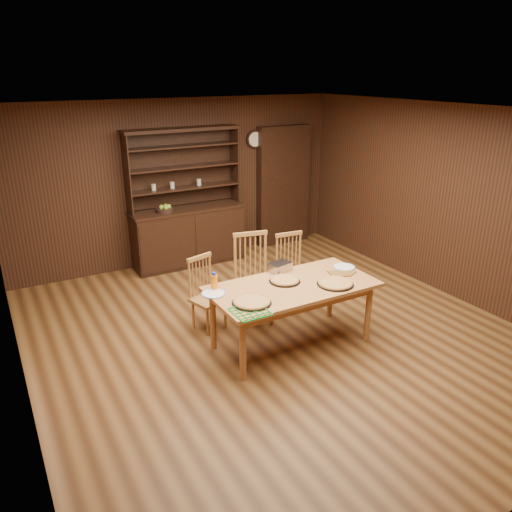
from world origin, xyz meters
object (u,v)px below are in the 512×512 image
china_hutch (188,228)px  chair_right (291,267)px  dining_table (292,292)px  chair_left (205,291)px  chair_center (253,274)px  juice_bottle (214,282)px

china_hutch → chair_right: china_hutch is taller
dining_table → chair_right: size_ratio=1.91×
chair_left → chair_right: size_ratio=0.93×
china_hutch → chair_left: 2.22m
chair_center → chair_right: chair_center is taller
chair_right → juice_bottle: size_ratio=4.86×
chair_left → china_hutch: bearing=56.7°
china_hutch → juice_bottle: bearing=-106.1°
chair_center → juice_bottle: bearing=-134.6°
chair_center → juice_bottle: (-0.75, -0.49, 0.24)m
china_hutch → juice_bottle: (-0.77, -2.68, 0.25)m
chair_right → chair_left: bearing=-171.7°
chair_left → chair_center: chair_center is taller
chair_center → juice_bottle: size_ratio=5.54×
chair_left → chair_right: bearing=-14.2°
dining_table → chair_center: bearing=94.4°
china_hutch → chair_center: bearing=-90.6°
china_hutch → dining_table: china_hutch is taller
juice_bottle → china_hutch: bearing=73.9°
chair_left → juice_bottle: 0.68m
dining_table → juice_bottle: size_ratio=9.25×
china_hutch → chair_right: bearing=-73.0°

